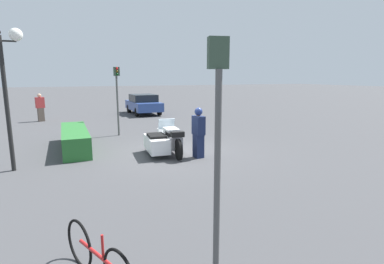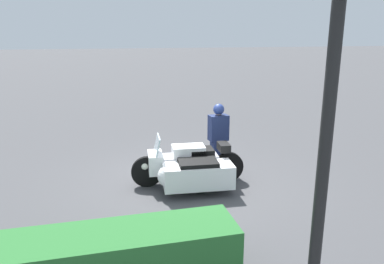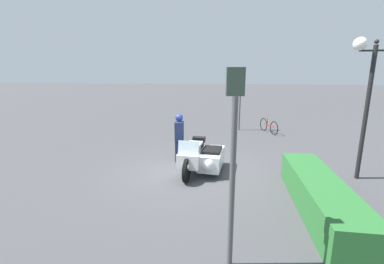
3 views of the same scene
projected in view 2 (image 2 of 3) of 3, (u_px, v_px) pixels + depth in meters
name	position (u px, v px, depth m)	size (l,w,h in m)	color
ground_plane	(188.00, 182.00, 8.81)	(160.00, 160.00, 0.00)	#424244
police_motorcycle	(189.00, 168.00, 8.29)	(2.61, 1.37, 1.18)	black
officer_rider	(218.00, 136.00, 9.30)	(0.49, 0.32, 1.72)	#192347
hedge_bush_curbside	(93.00, 260.00, 5.11)	(4.03, 0.91, 0.77)	#28662D
twin_lamp_post	(334.00, 58.00, 3.24)	(0.36, 1.18, 4.08)	black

